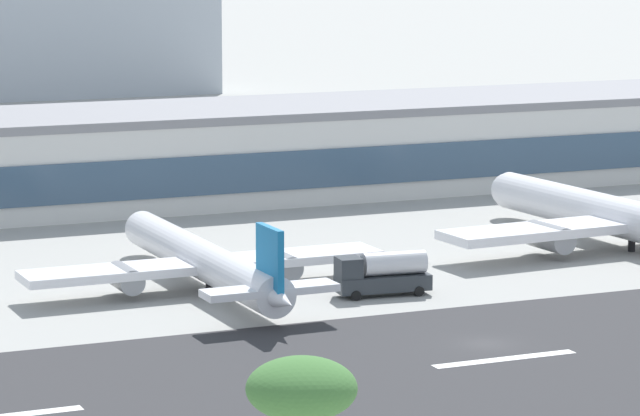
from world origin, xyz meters
name	(u,v)px	position (x,y,z in m)	size (l,w,h in m)	color
ground_plane	(486,345)	(0.00, 0.00, 0.00)	(1400.00, 1400.00, 0.00)	#9E9E99
runway_strip	(516,358)	(0.00, -4.76, 0.04)	(800.00, 34.29, 0.08)	#2D2D30
runway_centreline_dash_4	(505,359)	(-1.03, -4.76, 0.09)	(12.00, 1.20, 0.01)	white
terminal_building	(241,151)	(8.95, 78.19, 5.56)	(205.01, 23.76, 11.11)	silver
airliner_blue_tail_gate_0	(208,263)	(-13.58, 27.00, 2.67)	(33.66, 40.16, 8.38)	silver
airliner_red_tail_gate_1	(631,221)	(32.44, 28.49, 3.12)	(41.87, 46.91, 9.79)	white
service_fuel_truck_0	(383,273)	(0.24, 19.48, 2.03)	(8.72, 3.57, 3.95)	#2D3338
palm_tree_2	(302,397)	(-35.42, -46.94, 11.98)	(4.94, 4.94, 13.75)	brown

